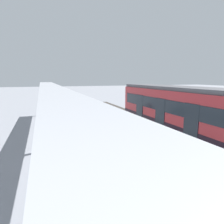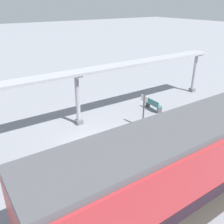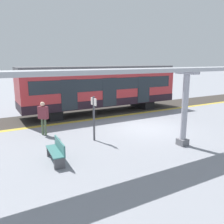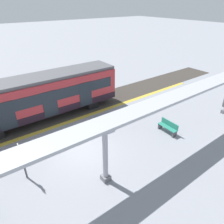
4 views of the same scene
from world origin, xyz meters
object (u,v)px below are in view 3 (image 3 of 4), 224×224
at_px(bench_mid_platform, 57,151).
at_px(passenger_waiting_near_edge, 43,114).
at_px(canopy_pillar_second, 185,109).
at_px(platform_info_sign, 94,114).
at_px(train_near_carriage, 101,88).

relative_size(bench_mid_platform, passenger_waiting_near_edge, 0.85).
height_order(canopy_pillar_second, platform_info_sign, canopy_pillar_second).
distance_m(train_near_carriage, canopy_pillar_second, 8.34).
relative_size(canopy_pillar_second, bench_mid_platform, 2.25).
height_order(bench_mid_platform, platform_info_sign, platform_info_sign).
distance_m(train_near_carriage, passenger_waiting_near_edge, 6.42).
distance_m(canopy_pillar_second, platform_info_sign, 4.27).
xyz_separation_m(train_near_carriage, platform_info_sign, (5.70, -3.30, -0.50)).
xyz_separation_m(bench_mid_platform, platform_info_sign, (-1.57, 2.34, 0.89)).
xyz_separation_m(canopy_pillar_second, bench_mid_platform, (-1.07, -5.66, -1.29)).
height_order(platform_info_sign, passenger_waiting_near_edge, platform_info_sign).
bearing_deg(platform_info_sign, passenger_waiting_near_edge, -136.86).
bearing_deg(bench_mid_platform, canopy_pillar_second, 79.30).
height_order(train_near_carriage, bench_mid_platform, train_near_carriage).
bearing_deg(passenger_waiting_near_edge, canopy_pillar_second, 48.14).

